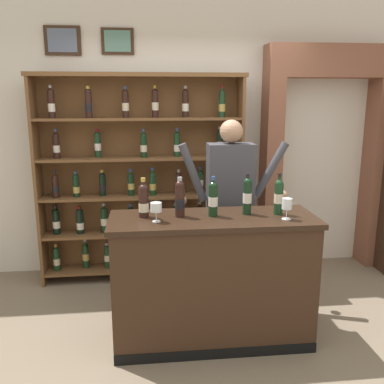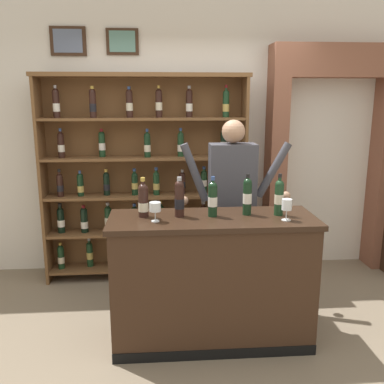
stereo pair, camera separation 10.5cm
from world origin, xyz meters
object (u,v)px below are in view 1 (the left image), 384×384
(tasting_bottle_grappa, at_px, (144,200))
(tasting_counter, at_px, (212,280))
(tasting_bottle_riserva, at_px, (213,198))
(tasting_bottle_chianti, at_px, (279,196))
(shopkeeper, at_px, (230,193))
(wine_glass_center, at_px, (287,205))
(wine_glass_left, at_px, (156,208))
(tasting_bottle_super_tuscan, at_px, (180,198))
(wine_shelf, at_px, (141,177))
(tasting_bottle_rosso, at_px, (247,195))

(tasting_bottle_grappa, bearing_deg, tasting_counter, -6.08)
(tasting_bottle_riserva, bearing_deg, tasting_bottle_chianti, -0.45)
(shopkeeper, height_order, tasting_bottle_chianti, shopkeeper)
(shopkeeper, distance_m, wine_glass_center, 0.78)
(tasting_counter, bearing_deg, wine_glass_left, -169.82)
(tasting_counter, xyz_separation_m, shopkeeper, (0.25, 0.61, 0.54))
(tasting_counter, relative_size, tasting_bottle_chianti, 4.89)
(tasting_bottle_super_tuscan, relative_size, tasting_bottle_chianti, 0.95)
(wine_shelf, xyz_separation_m, tasting_bottle_chianti, (1.05, -1.26, 0.07))
(tasting_bottle_super_tuscan, bearing_deg, tasting_bottle_riserva, -2.81)
(tasting_counter, height_order, tasting_bottle_riserva, tasting_bottle_riserva)
(tasting_bottle_chianti, bearing_deg, wine_shelf, 129.94)
(shopkeeper, relative_size, tasting_bottle_grappa, 5.69)
(tasting_bottle_grappa, distance_m, tasting_bottle_rosso, 0.78)
(tasting_counter, bearing_deg, tasting_bottle_rosso, 10.77)
(tasting_bottle_rosso, bearing_deg, tasting_bottle_chianti, -6.84)
(tasting_bottle_riserva, bearing_deg, wine_shelf, 113.64)
(tasting_bottle_chianti, bearing_deg, tasting_bottle_rosso, 173.16)
(tasting_counter, xyz_separation_m, tasting_bottle_riserva, (0.00, 0.03, 0.65))
(tasting_bottle_rosso, bearing_deg, shopkeeper, 91.96)
(tasting_counter, relative_size, wine_glass_center, 9.79)
(tasting_bottle_chianti, distance_m, wine_glass_center, 0.15)
(tasting_bottle_rosso, height_order, tasting_bottle_chianti, tasting_bottle_chianti)
(wine_glass_center, bearing_deg, wine_glass_left, 177.42)
(tasting_bottle_super_tuscan, distance_m, wine_glass_left, 0.22)
(wine_shelf, height_order, tasting_bottle_super_tuscan, wine_shelf)
(tasting_counter, height_order, tasting_bottle_rosso, tasting_bottle_rosso)
(shopkeeper, xyz_separation_m, tasting_bottle_chianti, (0.26, -0.58, 0.11))
(tasting_bottle_rosso, bearing_deg, tasting_bottle_super_tuscan, -178.64)
(wine_shelf, height_order, tasting_bottle_grappa, wine_shelf)
(tasting_bottle_grappa, height_order, wine_glass_left, tasting_bottle_grappa)
(wine_glass_left, bearing_deg, wine_shelf, 95.07)
(tasting_counter, relative_size, shopkeeper, 0.92)
(tasting_bottle_super_tuscan, height_order, tasting_bottle_rosso, tasting_bottle_rosso)
(tasting_bottle_grappa, height_order, tasting_bottle_rosso, tasting_bottle_rosso)
(wine_shelf, distance_m, shopkeeper, 1.04)
(tasting_bottle_rosso, distance_m, wine_glass_center, 0.31)
(tasting_bottle_super_tuscan, xyz_separation_m, tasting_bottle_riserva, (0.25, -0.01, -0.00))
(wine_shelf, distance_m, tasting_bottle_rosso, 1.48)
(tasting_counter, distance_m, wine_glass_left, 0.75)
(wine_shelf, height_order, tasting_bottle_chianti, wine_shelf)
(tasting_bottle_riserva, distance_m, wine_glass_center, 0.54)
(wine_shelf, height_order, tasting_bottle_riserva, wine_shelf)
(wine_shelf, distance_m, wine_glass_left, 1.36)
(tasting_bottle_super_tuscan, bearing_deg, wine_shelf, 103.60)
(tasting_bottle_chianti, xyz_separation_m, wine_glass_left, (-0.93, -0.10, -0.04))
(wine_glass_left, bearing_deg, tasting_bottle_riserva, 13.55)
(tasting_bottle_riserva, xyz_separation_m, wine_glass_left, (-0.43, -0.10, -0.04))
(wine_shelf, xyz_separation_m, tasting_counter, (0.55, -1.28, -0.58))
(shopkeeper, bearing_deg, wine_glass_center, -69.30)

